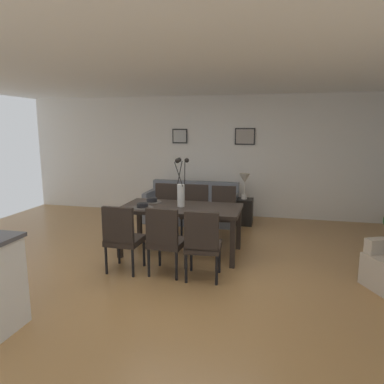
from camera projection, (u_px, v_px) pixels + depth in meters
name	position (u px, v px, depth m)	size (l,w,h in m)	color
ground_plane	(182.00, 269.00, 4.78)	(9.00, 9.00, 0.00)	#A87A47
back_wall_panel	(220.00, 156.00, 7.66)	(9.00, 0.10, 2.60)	silver
ceiling_panel	(188.00, 73.00, 4.69)	(9.00, 7.20, 0.08)	white
dining_table	(181.00, 211.00, 5.30)	(1.80, 0.91, 0.74)	black
dining_chair_near_left	(122.00, 236.00, 4.60)	(0.45, 0.45, 0.92)	black
dining_chair_near_right	(165.00, 207.00, 6.28)	(0.45, 0.45, 0.92)	black
dining_chair_far_left	(165.00, 238.00, 4.51)	(0.46, 0.46, 0.92)	black
dining_chair_far_right	(195.00, 208.00, 6.17)	(0.46, 0.46, 0.92)	black
dining_chair_mid_left	(203.00, 242.00, 4.36)	(0.47, 0.47, 0.92)	black
dining_chair_mid_right	(223.00, 210.00, 6.02)	(0.47, 0.47, 0.92)	black
centerpiece_vase	(181.00, 188.00, 5.23)	(0.21, 0.23, 0.73)	silver
placemat_near_left	(143.00, 207.00, 5.21)	(0.32, 0.32, 0.01)	#4C4742
bowl_near_left	(142.00, 205.00, 5.20)	(0.17, 0.17, 0.07)	black
placemat_near_right	(152.00, 202.00, 5.60)	(0.32, 0.32, 0.01)	#4C4742
bowl_near_right	(152.00, 200.00, 5.59)	(0.17, 0.17, 0.07)	black
sofa	(192.00, 208.00, 7.23)	(1.85, 0.84, 0.80)	slate
side_table	(244.00, 212.00, 7.00)	(0.36, 0.36, 0.52)	black
table_lamp	(244.00, 180.00, 6.88)	(0.22, 0.22, 0.51)	beige
framed_picture_left	(180.00, 136.00, 7.71)	(0.34, 0.03, 0.32)	black
framed_picture_center	(245.00, 136.00, 7.39)	(0.42, 0.03, 0.35)	black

